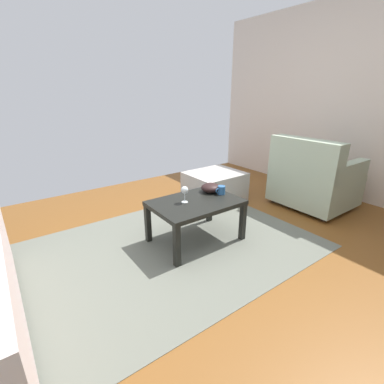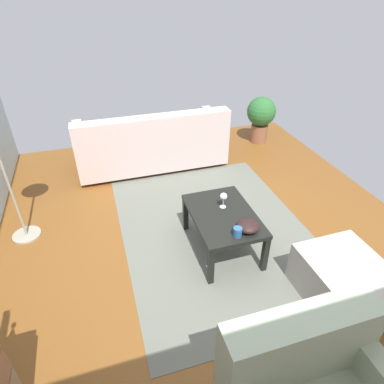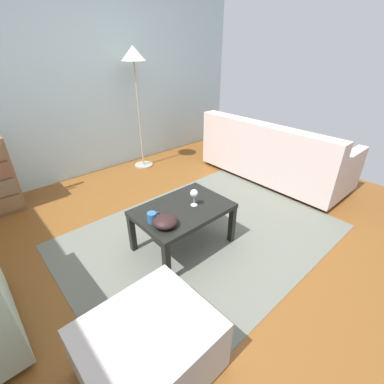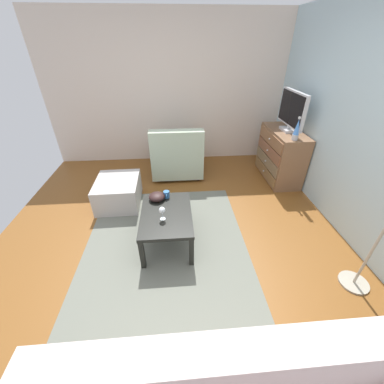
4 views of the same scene
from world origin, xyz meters
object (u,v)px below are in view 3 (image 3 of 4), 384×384
(coffee_table, at_px, (183,213))
(mug, at_px, (152,217))
(standing_lamp, at_px, (134,66))
(couch_large, at_px, (272,156))
(wine_glass, at_px, (194,194))
(bowl_decorative, at_px, (165,221))
(ottoman, at_px, (149,349))

(coffee_table, bearing_deg, mug, 179.51)
(standing_lamp, bearing_deg, couch_large, -54.64)
(coffee_table, xyz_separation_m, wine_glass, (0.10, -0.03, 0.17))
(bowl_decorative, xyz_separation_m, ottoman, (-0.58, -0.61, -0.27))
(couch_large, bearing_deg, wine_glass, -169.12)
(couch_large, xyz_separation_m, standing_lamp, (-1.11, 1.56, 1.10))
(ottoman, bearing_deg, standing_lamp, 57.98)
(mug, relative_size, couch_large, 0.06)
(bowl_decorative, relative_size, standing_lamp, 0.12)
(mug, relative_size, ottoman, 0.16)
(wine_glass, height_order, ottoman, wine_glass)
(coffee_table, relative_size, wine_glass, 5.29)
(wine_glass, distance_m, mug, 0.43)
(bowl_decorative, distance_m, couch_large, 2.19)
(coffee_table, height_order, couch_large, couch_large)
(bowl_decorative, relative_size, couch_large, 0.10)
(wine_glass, bearing_deg, coffee_table, 161.37)
(bowl_decorative, bearing_deg, coffee_table, 22.32)
(couch_large, xyz_separation_m, ottoman, (-2.73, -1.03, -0.13))
(coffee_table, xyz_separation_m, bowl_decorative, (-0.28, -0.11, 0.10))
(wine_glass, bearing_deg, mug, 174.95)
(coffee_table, distance_m, standing_lamp, 2.28)
(ottoman, bearing_deg, wine_glass, 35.57)
(coffee_table, height_order, ottoman, coffee_table)
(wine_glass, distance_m, couch_large, 1.81)
(coffee_table, distance_m, couch_large, 1.90)
(bowl_decorative, height_order, standing_lamp, standing_lamp)
(couch_large, relative_size, ottoman, 2.83)
(standing_lamp, bearing_deg, coffee_table, -112.20)
(standing_lamp, bearing_deg, mug, -120.08)
(couch_large, height_order, ottoman, couch_large)
(ottoman, bearing_deg, couch_large, 20.61)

